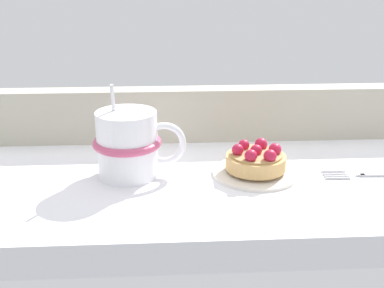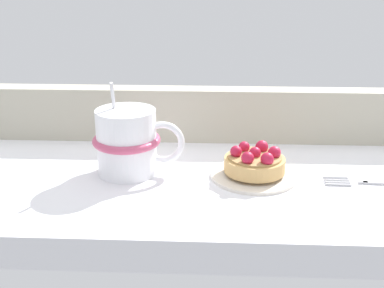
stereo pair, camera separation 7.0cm
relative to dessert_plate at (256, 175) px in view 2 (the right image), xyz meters
The scene contains 5 objects.
ground_plane 6.18cm from the dessert_plate, behind, with size 87.96×35.63×4.20cm, color white.
window_rail_back 17.33cm from the dessert_plate, 109.52° to the left, with size 86.21×4.03×8.87cm, color #B2AD99.
dessert_plate is the anchor object (origin of this frame).
raspberry_tart 1.93cm from the dessert_plate, 12.77° to the right, with size 8.52×8.52×3.76cm.
coffee_mug 18.38cm from the dessert_plate, behind, with size 13.05×9.62×13.29cm.
Camera 2 is at (-0.24, -65.28, 28.68)cm, focal length 46.90 mm.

